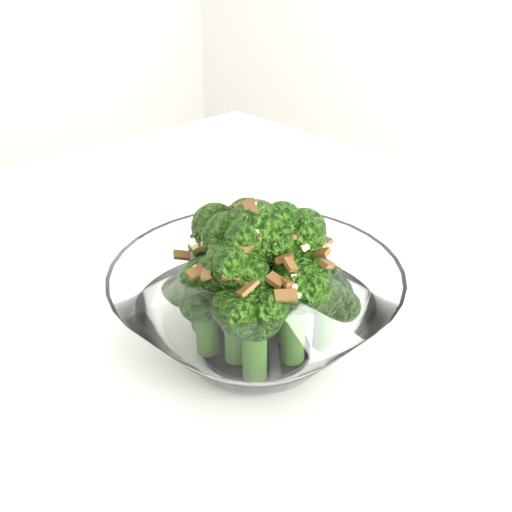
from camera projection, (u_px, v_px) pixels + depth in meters
The scene contains 2 objects.
table at pixel (357, 411), 0.49m from camera, with size 1.32×0.99×0.75m.
broccoli_dish at pixel (256, 300), 0.43m from camera, with size 0.21×0.21×0.13m.
Camera 1 is at (0.12, -0.33, 1.04)m, focal length 40.00 mm.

